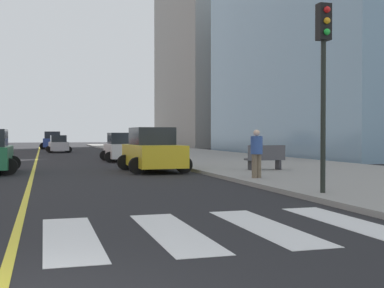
# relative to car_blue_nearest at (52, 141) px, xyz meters

# --- Properties ---
(sidewalk_kerb_east) EXTENTS (10.00, 120.00, 0.15)m
(sidewalk_kerb_east) POSITION_rel_car_blue_nearest_xyz_m (10.70, -38.74, -0.91)
(sidewalk_kerb_east) COLOR gray
(sidewalk_kerb_east) RESTS_ON ground
(crosswalk_paint) EXTENTS (13.50, 4.00, 0.01)m
(crosswalk_paint) POSITION_rel_car_blue_nearest_xyz_m (-1.50, -54.74, -0.98)
(crosswalk_paint) COLOR silver
(crosswalk_paint) RESTS_ON ground
(lane_divider_paint) EXTENTS (0.16, 80.00, 0.01)m
(lane_divider_paint) POSITION_rel_car_blue_nearest_xyz_m (-1.50, -18.74, -0.98)
(lane_divider_paint) COLOR yellow
(lane_divider_paint) RESTS_ON ground
(parking_garage_concrete) EXTENTS (18.00, 24.00, 25.10)m
(parking_garage_concrete) POSITION_rel_car_blue_nearest_xyz_m (25.90, 8.29, 11.57)
(parking_garage_concrete) COLOR gray
(parking_garage_concrete) RESTS_ON ground
(car_blue_nearest) EXTENTS (2.96, 4.72, 2.10)m
(car_blue_nearest) POSITION_rel_car_blue_nearest_xyz_m (0.00, 0.00, 0.00)
(car_blue_nearest) COLOR #2D479E
(car_blue_nearest) RESTS_ON ground
(car_white_third) EXTENTS (2.62, 4.19, 1.87)m
(car_white_third) POSITION_rel_car_blue_nearest_xyz_m (3.89, -30.37, -0.11)
(car_white_third) COLOR silver
(car_white_third) RESTS_ON ground
(car_yellow_fifth) EXTENTS (3.02, 4.74, 2.09)m
(car_yellow_fifth) POSITION_rel_car_blue_nearest_xyz_m (3.96, -39.89, -0.01)
(car_yellow_fifth) COLOR gold
(car_yellow_fifth) RESTS_ON ground
(car_silver_sixth) EXTENTS (2.45, 3.82, 1.68)m
(car_silver_sixth) POSITION_rel_car_blue_nearest_xyz_m (0.38, -12.35, -0.20)
(car_silver_sixth) COLOR #B7B7BC
(car_silver_sixth) RESTS_ON ground
(traffic_light_near_corner) EXTENTS (0.36, 0.41, 5.19)m
(traffic_light_near_corner) POSITION_rel_car_blue_nearest_xyz_m (6.37, -51.19, 2.80)
(traffic_light_near_corner) COLOR black
(traffic_light_near_corner) RESTS_ON sidewalk_kerb_east
(park_bench) EXTENTS (1.81, 0.59, 1.12)m
(park_bench) POSITION_rel_car_blue_nearest_xyz_m (8.62, -42.43, -0.29)
(park_bench) COLOR #47474C
(park_bench) RESTS_ON sidewalk_kerb_east
(pedestrian_waiting_east) EXTENTS (0.44, 0.44, 1.79)m
(pedestrian_waiting_east) POSITION_rel_car_blue_nearest_xyz_m (6.53, -46.24, 0.15)
(pedestrian_waiting_east) COLOR brown
(pedestrian_waiting_east) RESTS_ON sidewalk_kerb_east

